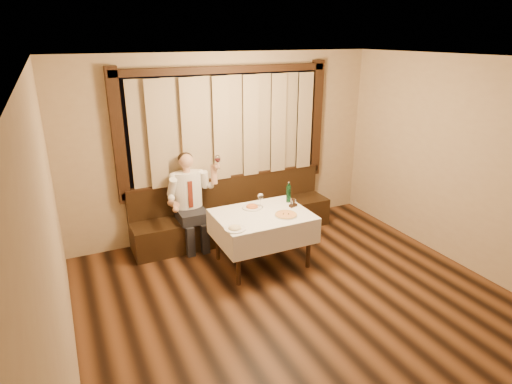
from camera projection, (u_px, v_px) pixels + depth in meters
name	position (u px, v px, depth m)	size (l,w,h in m)	color
room	(291.00, 177.00, 4.90)	(5.01, 6.01, 2.81)	black
banquette	(234.00, 216.00, 6.79)	(3.20, 0.61, 0.94)	black
dining_table	(262.00, 221.00, 5.81)	(1.27, 0.97, 0.76)	black
pizza	(286.00, 215.00, 5.70)	(0.31, 0.31, 0.03)	white
pasta_red	(252.00, 205.00, 5.94)	(0.28, 0.28, 0.09)	white
pasta_cream	(235.00, 227.00, 5.29)	(0.27, 0.27, 0.09)	white
green_bottle	(289.00, 193.00, 6.13)	(0.07, 0.07, 0.31)	#0E4422
table_wine_glass	(261.00, 197.00, 5.92)	(0.08, 0.08, 0.21)	white
cruet_caddy	(293.00, 204.00, 5.99)	(0.12, 0.08, 0.12)	black
seated_man	(190.00, 194.00, 6.24)	(0.80, 0.59, 1.44)	black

